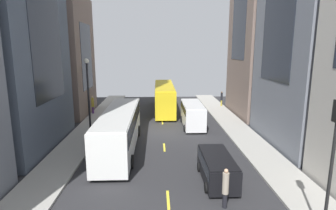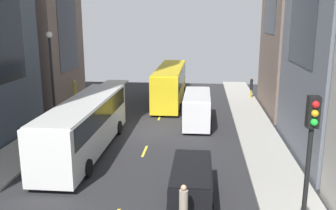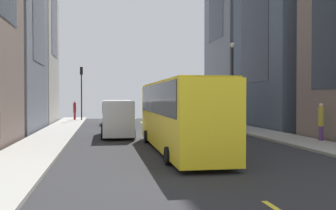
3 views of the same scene
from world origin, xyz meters
name	(u,v)px [view 3 (image 3 of 3)]	position (x,y,z in m)	size (l,w,h in m)	color
ground_plane	(158,133)	(0.00, 0.00, 0.00)	(42.50, 42.50, 0.00)	#28282B
sidewalk_west	(251,130)	(-7.78, 0.00, 0.07)	(2.95, 44.00, 0.15)	#9E9B93
sidewalk_east	(55,134)	(7.78, 0.00, 0.07)	(2.95, 44.00, 0.15)	#9E9B93
lane_stripe_0	(135,118)	(0.00, -21.00, 0.01)	(0.16, 2.00, 0.01)	yellow
lane_stripe_1	(141,122)	(0.00, -12.60, 0.01)	(0.16, 2.00, 0.01)	yellow
lane_stripe_2	(151,128)	(0.00, -4.20, 0.01)	(0.16, 2.00, 0.01)	yellow
lane_stripe_3	(166,138)	(0.00, 4.20, 0.01)	(0.16, 2.00, 0.01)	yellow
lane_stripe_4	(197,158)	(0.00, 12.60, 0.01)	(0.16, 2.00, 0.01)	yellow
building_west_1	(293,28)	(-13.33, -3.57, 9.26)	(7.83, 11.28, 18.51)	#4C5666
city_bus_white	(191,106)	(-3.72, -4.56, 2.01)	(2.80, 12.20, 3.35)	silver
streetcar_yellow	(178,110)	(0.38, 10.23, 2.12)	(2.70, 12.61, 3.59)	yellow
delivery_van_white	(117,115)	(3.25, 2.23, 1.52)	(2.25, 6.08, 2.58)	white
car_black_0	(113,115)	(3.22, -10.44, 1.01)	(2.03, 4.65, 1.71)	black
pedestrian_waiting_curb	(75,110)	(7.52, -16.50, 1.33)	(0.34, 0.34, 2.20)	maroon
pedestrian_walking_far	(114,112)	(3.00, -13.48, 1.18)	(0.35, 0.35, 2.22)	black
pedestrian_crossing_near	(321,120)	(-8.90, 8.27, 1.38)	(0.35, 0.35, 2.30)	#593372
traffic_light_near_corner	(81,83)	(6.70, -16.26, 4.44)	(0.32, 0.44, 6.21)	black
streetlamp_near	(232,76)	(-6.80, -1.91, 4.64)	(0.44, 0.44, 7.37)	black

